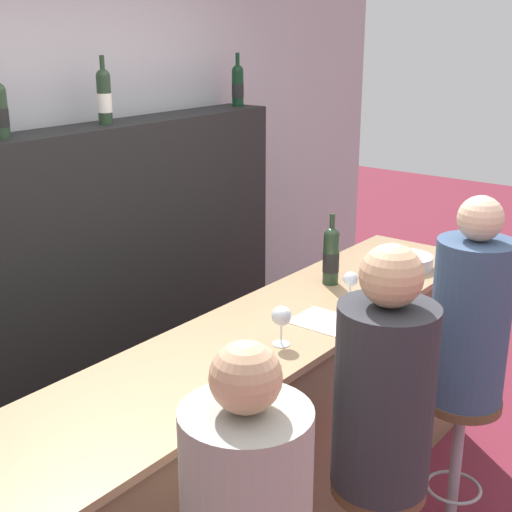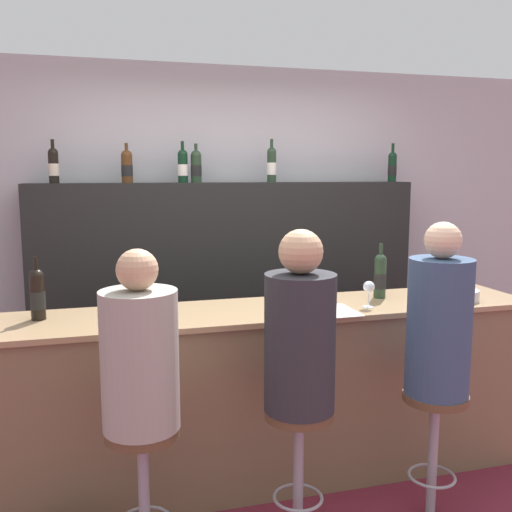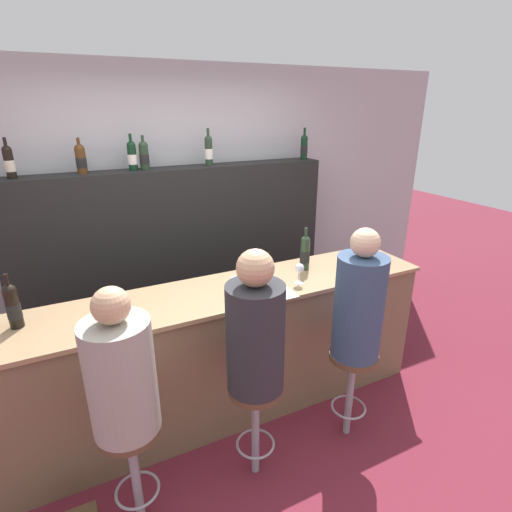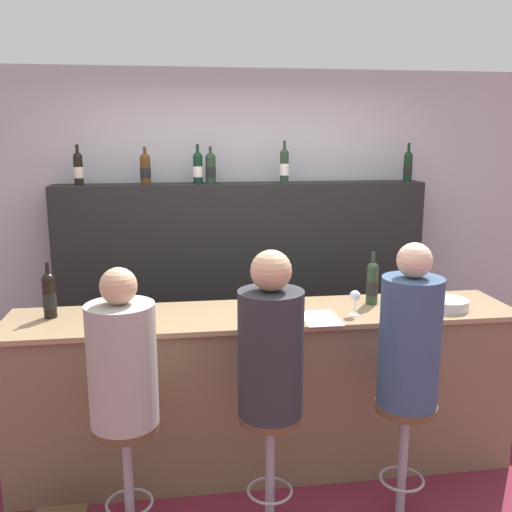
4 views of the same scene
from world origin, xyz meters
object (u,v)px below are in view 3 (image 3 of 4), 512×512
wine_bottle_backbar_0 (9,162)px  wine_bottle_backbar_4 (209,150)px  metal_bowl (362,264)px  guest_seated_right (359,303)px  wine_bottle_backbar_3 (144,155)px  wine_bottle_counter_1 (305,252)px  bar_stool_right (352,373)px  wine_bottle_backbar_2 (132,155)px  wine_glass_1 (300,269)px  wine_bottle_backbar_5 (304,147)px  bar_stool_left (132,450)px  wine_bottle_counter_0 (13,306)px  guest_seated_left (121,372)px  wine_bottle_backbar_1 (81,159)px  bar_stool_middle (255,407)px  guest_seated_middle (255,331)px  wine_glass_0 (235,282)px

wine_bottle_backbar_0 → wine_bottle_backbar_4: bearing=-0.0°
metal_bowl → guest_seated_right: 0.69m
guest_seated_right → wine_bottle_backbar_3: bearing=117.0°
wine_bottle_counter_1 → wine_bottle_backbar_4: bearing=108.5°
metal_bowl → bar_stool_right: bearing=-131.7°
wine_bottle_backbar_0 → wine_bottle_backbar_2: (0.89, -0.00, -0.00)m
wine_glass_1 → guest_seated_right: 0.51m
wine_bottle_backbar_2 → metal_bowl: 2.09m
wine_bottle_backbar_5 → wine_glass_1: size_ratio=2.01×
bar_stool_left → wine_bottle_counter_1: bearing=24.8°
wine_bottle_counter_0 → guest_seated_left: guest_seated_left is taller
wine_bottle_backbar_4 → wine_bottle_backbar_0: bearing=180.0°
wine_bottle_backbar_1 → bar_stool_left: size_ratio=0.42×
wine_glass_1 → bar_stool_left: size_ratio=0.23×
wine_bottle_counter_0 → metal_bowl: 2.41m
bar_stool_middle → guest_seated_right: size_ratio=0.77×
metal_bowl → guest_seated_middle: bearing=-156.7°
guest_seated_left → bar_stool_right: guest_seated_left is taller
bar_stool_right → guest_seated_left: bearing=180.0°
wine_glass_1 → bar_stool_left: 1.54m
wine_bottle_counter_0 → bar_stool_middle: 1.53m
wine_glass_1 → guest_seated_right: (0.14, -0.48, -0.08)m
wine_bottle_counter_0 → wine_bottle_backbar_2: 1.59m
metal_bowl → bar_stool_right: size_ratio=0.39×
wine_bottle_backbar_5 → guest_seated_right: wine_bottle_backbar_5 is taller
wine_bottle_counter_1 → guest_seated_middle: guest_seated_middle is taller
wine_bottle_backbar_4 → wine_bottle_backbar_3: bearing=180.0°
bar_stool_left → guest_seated_right: size_ratio=0.77×
wine_bottle_backbar_0 → bar_stool_right: bearing=-43.2°
wine_bottle_backbar_4 → bar_stool_left: wine_bottle_backbar_4 is taller
wine_bottle_backbar_0 → bar_stool_middle: (1.17, -1.79, -1.32)m
wine_bottle_counter_0 → wine_bottle_counter_1: wine_bottle_counter_1 is taller
wine_bottle_backbar_4 → guest_seated_left: bearing=-122.6°
wine_bottle_counter_1 → wine_bottle_backbar_5: (0.66, 1.09, 0.68)m
wine_glass_1 → bar_stool_right: size_ratio=0.23×
bar_stool_middle → guest_seated_middle: 0.53m
bar_stool_left → wine_bottle_backbar_0: bearing=103.6°
wine_bottle_counter_1 → wine_bottle_backbar_0: wine_bottle_backbar_0 is taller
bar_stool_middle → wine_bottle_backbar_4: bearing=77.1°
wine_bottle_backbar_3 → metal_bowl: 2.02m
wine_glass_0 → wine_glass_1: 0.50m
wine_bottle_backbar_3 → wine_glass_0: wine_bottle_backbar_3 is taller
wine_bottle_backbar_3 → guest_seated_middle: bearing=-84.5°
wine_glass_0 → guest_seated_right: bearing=-36.7°
wine_glass_0 → guest_seated_left: size_ratio=0.20×
metal_bowl → wine_bottle_backbar_4: bearing=121.9°
guest_seated_left → wine_bottle_backbar_4: bearing=57.4°
wine_bottle_backbar_0 → wine_bottle_backbar_4: wine_bottle_backbar_4 is taller
wine_bottle_backbar_0 → bar_stool_middle: 2.51m
bar_stool_middle → guest_seated_middle: guest_seated_middle is taller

